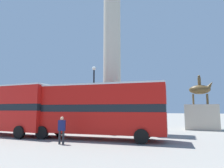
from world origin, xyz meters
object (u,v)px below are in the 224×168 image
at_px(monument_column, 112,66).
at_px(street_lamp, 94,98).
at_px(bus_a, 95,109).
at_px(equestrian_statue, 201,114).
at_px(bus_b, 0,108).
at_px(pedestrian_near_lamp, 62,128).

relative_size(monument_column, street_lamp, 2.87).
relative_size(bus_a, equestrian_statue, 1.78).
bearing_deg(bus_a, street_lamp, 112.82).
height_order(monument_column, bus_b, monument_column).
xyz_separation_m(equestrian_statue, pedestrian_near_lamp, (-9.44, -13.64, -0.74)).
relative_size(bus_b, pedestrian_near_lamp, 6.13).
bearing_deg(pedestrian_near_lamp, street_lamp, -99.26).
relative_size(monument_column, bus_b, 1.69).
distance_m(monument_column, equestrian_statue, 11.59).
relative_size(bus_a, bus_b, 1.00).
distance_m(bus_a, pedestrian_near_lamp, 3.31).
height_order(monument_column, pedestrian_near_lamp, monument_column).
bearing_deg(bus_b, monument_column, 39.20).
height_order(equestrian_statue, pedestrian_near_lamp, equestrian_statue).
bearing_deg(bus_a, monument_column, 93.41).
relative_size(monument_column, pedestrian_near_lamp, 10.36).
bearing_deg(bus_b, equestrian_statue, 34.21).
bearing_deg(bus_a, pedestrian_near_lamp, -114.33).
distance_m(monument_column, bus_b, 11.87).
height_order(monument_column, street_lamp, monument_column).
bearing_deg(street_lamp, bus_a, -63.19).
height_order(bus_a, street_lamp, street_lamp).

